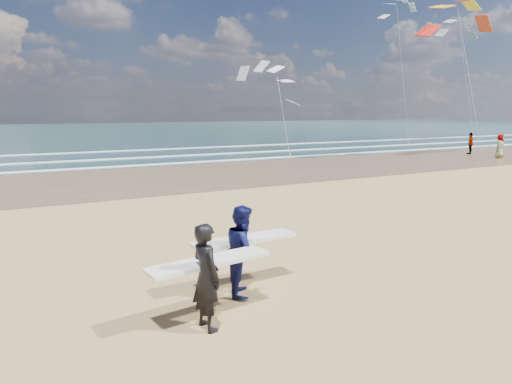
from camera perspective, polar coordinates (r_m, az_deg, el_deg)
wet_sand_strip at (r=33.43m, az=14.80°, el=3.80°), size 220.00×12.00×0.01m
ocean at (r=81.62m, az=-12.06°, el=7.52°), size 220.00×100.00×0.02m
foam_breakers at (r=41.36m, az=5.24°, el=5.33°), size 220.00×11.70×0.05m
surfer_near at (r=7.59m, az=-6.18°, el=-10.23°), size 2.25×1.11×1.78m
surfer_far at (r=8.91m, az=-1.57°, el=-7.18°), size 2.22×1.20×1.76m
beachgoer_0 at (r=38.70m, az=28.19°, el=5.08°), size 1.02×0.86×1.78m
beachgoer_1 at (r=40.98m, az=25.23°, el=5.52°), size 1.11×0.76×1.75m
kite_0 at (r=36.20m, az=24.66°, el=15.57°), size 6.98×4.87×12.73m
kite_1 at (r=38.80m, az=3.03°, el=11.92°), size 6.26×4.79×8.20m
kite_2 at (r=55.38m, az=24.62°, el=13.90°), size 5.87×4.75×14.55m
kite_5 at (r=54.11m, az=17.72°, el=15.38°), size 5.29×4.68×16.74m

